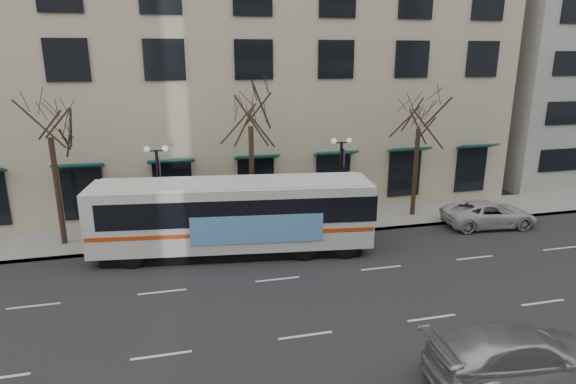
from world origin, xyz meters
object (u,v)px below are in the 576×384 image
object	(u,v)px
tree_far_mid	(250,108)
tree_far_left	(48,118)
silver_car	(521,356)
city_bus	(235,214)
tree_far_right	(420,112)
lamp_post_right	(341,178)
white_pickup	(489,214)
lamp_post_left	(159,189)

from	to	relation	value
tree_far_mid	tree_far_left	bearing A→B (deg)	-180.00
tree_far_left	silver_car	xyz separation A→B (m)	(15.70, -15.00, -5.84)
city_bus	tree_far_right	bearing A→B (deg)	22.21
tree_far_mid	tree_far_right	bearing A→B (deg)	-0.00
tree_far_mid	city_bus	distance (m)	5.90
tree_far_right	lamp_post_right	world-z (taller)	tree_far_right
white_pickup	lamp_post_left	bearing A→B (deg)	89.39
tree_far_mid	lamp_post_right	distance (m)	6.41
tree_far_left	tree_far_mid	bearing A→B (deg)	0.00
lamp_post_left	silver_car	size ratio (longest dim) A/B	0.89
silver_car	tree_far_mid	bearing A→B (deg)	23.51
tree_far_mid	tree_far_right	xyz separation A→B (m)	(10.00, -0.00, -0.48)
lamp_post_left	silver_car	world-z (taller)	lamp_post_left
lamp_post_right	city_bus	bearing A→B (deg)	-159.30
tree_far_mid	white_pickup	world-z (taller)	tree_far_mid
tree_far_left	tree_far_right	bearing A→B (deg)	0.00
silver_car	lamp_post_right	bearing A→B (deg)	5.46
tree_far_mid	white_pickup	bearing A→B (deg)	-10.90
tree_far_left	lamp_post_right	xyz separation A→B (m)	(15.01, -0.60, -3.75)
tree_far_right	lamp_post_right	size ratio (longest dim) A/B	1.55
city_bus	silver_car	xyz separation A→B (m)	(7.09, -11.98, -1.18)
silver_car	white_pickup	distance (m)	14.65
tree_far_left	silver_car	size ratio (longest dim) A/B	1.42
city_bus	white_pickup	world-z (taller)	city_bus
tree_far_right	silver_car	world-z (taller)	tree_far_right
tree_far_left	white_pickup	distance (m)	24.38
silver_car	tree_far_right	bearing A→B (deg)	-13.29
tree_far_left	lamp_post_right	size ratio (longest dim) A/B	1.60
lamp_post_left	city_bus	bearing A→B (deg)	-33.85
lamp_post_right	city_bus	xyz separation A→B (m)	(-6.40, -2.42, -0.91)
city_bus	tree_far_left	bearing A→B (deg)	168.06
tree_far_mid	city_bus	xyz separation A→B (m)	(-1.39, -3.02, -4.87)
lamp_post_left	city_bus	size ratio (longest dim) A/B	0.37
silver_car	white_pickup	size ratio (longest dim) A/B	1.10
tree_far_mid	white_pickup	size ratio (longest dim) A/B	1.60
lamp_post_left	lamp_post_right	size ratio (longest dim) A/B	1.00
lamp_post_left	lamp_post_right	world-z (taller)	same
tree_far_mid	lamp_post_left	bearing A→B (deg)	-173.15
city_bus	lamp_post_right	bearing A→B (deg)	28.07
city_bus	lamp_post_left	bearing A→B (deg)	153.52
tree_far_right	white_pickup	bearing A→B (deg)	-36.64
silver_car	lamp_post_left	bearing A→B (deg)	39.30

